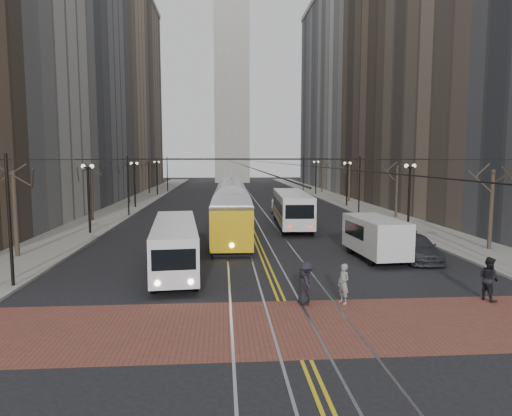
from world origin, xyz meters
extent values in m
plane|color=black|center=(0.00, 0.00, 0.00)|extent=(260.00, 260.00, 0.00)
cube|color=gray|center=(-15.00, 45.00, 0.07)|extent=(5.00, 140.00, 0.15)
cube|color=gray|center=(15.00, 45.00, 0.07)|extent=(5.00, 140.00, 0.15)
cube|color=brown|center=(0.00, -4.00, 0.01)|extent=(25.00, 6.00, 0.01)
cube|color=gray|center=(0.00, 45.00, 0.00)|extent=(4.80, 130.00, 0.02)
cube|color=gold|center=(0.00, 45.00, 0.01)|extent=(0.42, 130.00, 0.01)
cube|color=slate|center=(-25.50, 46.00, 17.00)|extent=(16.00, 20.00, 34.00)
cube|color=#88735E|center=(-27.50, 66.00, 26.00)|extent=(20.00, 20.00, 52.00)
cube|color=brown|center=(-25.50, 86.00, 20.00)|extent=(16.00, 20.00, 40.00)
cube|color=brown|center=(25.50, 46.00, 17.00)|extent=(16.00, 20.00, 34.00)
cube|color=#ADAAA3|center=(27.50, 66.00, 26.00)|extent=(20.00, 20.00, 52.00)
cube|color=slate|center=(25.50, 86.00, 20.00)|extent=(16.00, 20.00, 40.00)
cube|color=#B2AFA5|center=(0.00, 102.00, 28.00)|extent=(9.00, 9.00, 56.00)
cylinder|color=black|center=(-13.70, 18.00, 2.80)|extent=(0.20, 0.20, 5.60)
cylinder|color=black|center=(-13.70, 38.00, 2.80)|extent=(0.20, 0.20, 5.60)
cylinder|color=black|center=(-13.70, 58.00, 2.80)|extent=(0.20, 0.20, 5.60)
cylinder|color=black|center=(13.70, 18.00, 2.80)|extent=(0.20, 0.20, 5.60)
cylinder|color=black|center=(13.70, 38.00, 2.80)|extent=(0.20, 0.20, 5.60)
cylinder|color=black|center=(13.70, 58.00, 2.80)|extent=(0.20, 0.20, 5.60)
cylinder|color=#382D23|center=(-15.70, 9.00, 2.80)|extent=(0.28, 0.28, 5.60)
cylinder|color=#382D23|center=(-15.70, 26.00, 2.80)|extent=(0.28, 0.28, 5.60)
cylinder|color=#382D23|center=(-15.70, 44.00, 2.80)|extent=(0.28, 0.28, 5.60)
cylinder|color=#382D23|center=(-15.70, 62.00, 2.80)|extent=(0.28, 0.28, 5.60)
cylinder|color=#382D23|center=(15.70, 9.00, 2.80)|extent=(0.28, 0.28, 5.60)
cylinder|color=#382D23|center=(15.70, 26.00, 2.80)|extent=(0.28, 0.28, 5.60)
cylinder|color=#382D23|center=(15.70, 44.00, 2.80)|extent=(0.28, 0.28, 5.60)
cylinder|color=#382D23|center=(15.70, 62.00, 2.80)|extent=(0.28, 0.28, 5.60)
cylinder|color=black|center=(-1.50, 45.00, 6.00)|extent=(0.03, 120.00, 0.03)
cylinder|color=black|center=(1.50, 45.00, 6.00)|extent=(0.03, 120.00, 0.03)
cylinder|color=black|center=(-12.90, 2.00, 3.30)|extent=(0.16, 0.16, 6.60)
cylinder|color=black|center=(-12.90, 30.00, 3.30)|extent=(0.16, 0.16, 6.60)
cylinder|color=black|center=(-12.90, 66.00, 3.30)|extent=(0.16, 0.16, 6.60)
cylinder|color=black|center=(12.90, 30.00, 3.30)|extent=(0.16, 0.16, 6.60)
cylinder|color=black|center=(12.90, 66.00, 3.30)|extent=(0.16, 0.16, 6.60)
cube|color=white|center=(-5.32, 5.07, 1.38)|extent=(3.32, 11.24, 2.77)
cube|color=gold|center=(-1.91, 15.24, 1.78)|extent=(3.07, 15.16, 3.56)
cube|color=white|center=(3.79, 20.91, 1.60)|extent=(3.27, 12.39, 3.20)
cube|color=silver|center=(6.99, 7.07, 1.31)|extent=(2.71, 6.08, 2.62)
imported|color=#414349|center=(6.30, 32.58, 0.85)|extent=(2.38, 5.12, 1.70)
imported|color=#B4B7BC|center=(4.00, 33.00, 0.72)|extent=(2.02, 4.50, 1.43)
imported|color=#38393F|center=(9.50, 6.73, 0.77)|extent=(2.46, 5.40, 1.53)
imported|color=black|center=(0.90, -1.50, 0.82)|extent=(0.53, 0.80, 1.62)
imported|color=gray|center=(2.66, -1.50, 0.89)|extent=(0.64, 0.76, 1.77)
imported|color=black|center=(9.30, -1.50, 1.00)|extent=(1.00, 1.14, 1.97)
imported|color=black|center=(1.01, -1.50, 0.95)|extent=(0.91, 1.32, 1.88)
camera|label=1|loc=(-2.61, -20.65, 6.38)|focal=32.00mm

